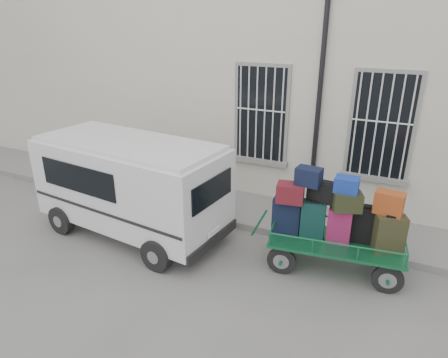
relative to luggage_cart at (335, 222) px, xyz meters
name	(u,v)px	position (x,y,z in m)	size (l,w,h in m)	color
ground	(223,263)	(-1.89, -0.69, -0.99)	(80.00, 80.00, 0.00)	slate
building	(307,71)	(-1.89, 4.81, 2.01)	(24.00, 5.15, 6.00)	beige
sidewalk	(262,213)	(-1.89, 1.51, -0.92)	(24.00, 1.70, 0.15)	gray
luggage_cart	(335,222)	(0.00, 0.00, 0.00)	(2.82, 1.35, 1.95)	black
van	(131,182)	(-4.16, -0.43, 0.20)	(4.30, 2.23, 2.09)	silver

